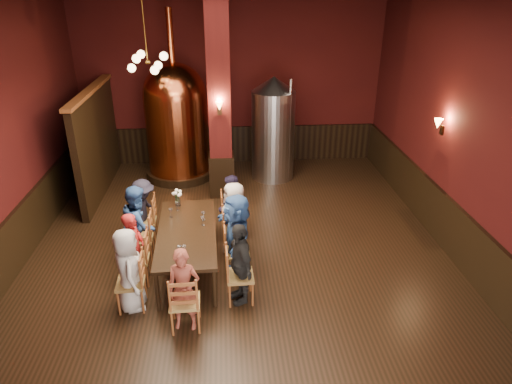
{
  "coord_description": "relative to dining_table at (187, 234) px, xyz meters",
  "views": [
    {
      "loc": [
        -0.21,
        -7.22,
        4.72
      ],
      "look_at": [
        0.33,
        0.2,
        1.23
      ],
      "focal_mm": 32.0,
      "sensor_mm": 36.0,
      "label": 1
    }
  ],
  "objects": [
    {
      "name": "partition",
      "position": [
        -2.28,
        3.49,
        0.51
      ],
      "size": [
        0.22,
        3.5,
        2.4
      ],
      "primitive_type": "cube",
      "color": "black",
      "rests_on": "ground"
    },
    {
      "name": "chair_4",
      "position": [
        0.88,
        -0.97,
        -0.23
      ],
      "size": [
        0.48,
        0.48,
        0.92
      ],
      "primitive_type": null,
      "rotation": [
        0.0,
        0.0,
        1.61
      ],
      "color": "brown",
      "rests_on": "ground"
    },
    {
      "name": "chair_5",
      "position": [
        0.86,
        -0.3,
        -0.23
      ],
      "size": [
        0.48,
        0.48,
        0.92
      ],
      "primitive_type": null,
      "rotation": [
        0.0,
        0.0,
        1.61
      ],
      "color": "brown",
      "rests_on": "ground"
    },
    {
      "name": "column",
      "position": [
        0.62,
        3.09,
        1.56
      ],
      "size": [
        0.58,
        0.58,
        4.5
      ],
      "primitive_type": "cube",
      "color": "#420F0E",
      "rests_on": "ground"
    },
    {
      "name": "steel_vessel",
      "position": [
        1.93,
        4.02,
        0.61
      ],
      "size": [
        1.08,
        1.08,
        2.6
      ],
      "rotation": [
        0.0,
        0.0,
        0.01
      ],
      "color": "#B2B2B7",
      "rests_on": "ground"
    },
    {
      "name": "wainscot_right",
      "position": [
        4.88,
        0.29,
        -0.19
      ],
      "size": [
        0.08,
        9.9,
        1.0
      ],
      "primitive_type": "cube",
      "color": "black",
      "rests_on": "ground"
    },
    {
      "name": "wine_glass_1",
      "position": [
        0.02,
        -0.76,
        0.15
      ],
      "size": [
        0.07,
        0.07,
        0.17
      ],
      "primitive_type": null,
      "color": "white",
      "rests_on": "dining_table"
    },
    {
      "name": "wine_glass_4",
      "position": [
        -0.32,
        0.53,
        0.15
      ],
      "size": [
        0.07,
        0.07,
        0.17
      ],
      "primitive_type": null,
      "color": "white",
      "rests_on": "dining_table"
    },
    {
      "name": "wainscot_left",
      "position": [
        -3.04,
        0.29,
        -0.19
      ],
      "size": [
        0.08,
        9.9,
        1.0
      ],
      "primitive_type": "cube",
      "color": "black",
      "rests_on": "ground"
    },
    {
      "name": "chair_7",
      "position": [
        0.81,
        1.03,
        -0.23
      ],
      "size": [
        0.48,
        0.48,
        0.92
      ],
      "primitive_type": null,
      "rotation": [
        0.0,
        0.0,
        1.61
      ],
      "color": "brown",
      "rests_on": "ground"
    },
    {
      "name": "dining_table",
      "position": [
        0.0,
        0.0,
        0.0
      ],
      "size": [
        1.08,
        2.43,
        0.75
      ],
      "rotation": [
        0.0,
        0.0,
        0.04
      ],
      "color": "black",
      "rests_on": "ground"
    },
    {
      "name": "chair_8",
      "position": [
        0.05,
        -1.55,
        -0.23
      ],
      "size": [
        0.48,
        0.48,
        0.92
      ],
      "primitive_type": null,
      "rotation": [
        0.0,
        0.0,
        3.18
      ],
      "color": "brown",
      "rests_on": "ground"
    },
    {
      "name": "chair_0",
      "position": [
        -0.81,
        -1.03,
        -0.23
      ],
      "size": [
        0.48,
        0.48,
        0.92
      ],
      "primitive_type": null,
      "rotation": [
        0.0,
        0.0,
        -1.54
      ],
      "color": "brown",
      "rests_on": "ground"
    },
    {
      "name": "person_8",
      "position": [
        0.05,
        -1.55,
        -0.03
      ],
      "size": [
        0.51,
        0.37,
        1.32
      ],
      "primitive_type": "imported",
      "rotation": [
        0.0,
        0.0,
        6.17
      ],
      "color": "brown",
      "rests_on": "ground"
    },
    {
      "name": "rose_vase",
      "position": [
        -0.23,
        0.99,
        0.28
      ],
      "size": [
        0.2,
        0.2,
        0.34
      ],
      "color": "white",
      "rests_on": "dining_table"
    },
    {
      "name": "wine_glass_2",
      "position": [
        -0.22,
        0.79,
        0.15
      ],
      "size": [
        0.07,
        0.07,
        0.17
      ],
      "primitive_type": null,
      "color": "white",
      "rests_on": "dining_table"
    },
    {
      "name": "chair_1",
      "position": [
        -0.84,
        -0.36,
        -0.23
      ],
      "size": [
        0.48,
        0.48,
        0.92
      ],
      "primitive_type": null,
      "rotation": [
        0.0,
        0.0,
        -1.54
      ],
      "color": "brown",
      "rests_on": "ground"
    },
    {
      "name": "chair_3",
      "position": [
        -0.88,
        0.97,
        -0.23
      ],
      "size": [
        0.48,
        0.48,
        0.92
      ],
      "primitive_type": null,
      "rotation": [
        0.0,
        0.0,
        -1.54
      ],
      "color": "brown",
      "rests_on": "ground"
    },
    {
      "name": "person_3",
      "position": [
        -0.88,
        0.97,
        -0.03
      ],
      "size": [
        0.7,
        0.95,
        1.31
      ],
      "primitive_type": "imported",
      "rotation": [
        0.0,
        0.0,
        1.29
      ],
      "color": "black",
      "rests_on": "ground"
    },
    {
      "name": "pendant_cluster",
      "position": [
        -0.88,
        3.19,
        2.41
      ],
      "size": [
        0.9,
        0.9,
        1.7
      ],
      "primitive_type": null,
      "color": "#A57226",
      "rests_on": "room"
    },
    {
      "name": "person_2",
      "position": [
        -0.86,
        0.3,
        0.06
      ],
      "size": [
        0.42,
        0.75,
        1.49
      ],
      "primitive_type": "imported",
      "rotation": [
        0.0,
        0.0,
        1.67
      ],
      "color": "#2A4E8D",
      "rests_on": "ground"
    },
    {
      "name": "sconce_column",
      "position": [
        0.62,
        2.79,
        1.51
      ],
      "size": [
        0.2,
        0.2,
        0.36
      ],
      "primitive_type": null,
      "rotation": [
        0.0,
        0.0,
        3.14
      ],
      "color": "black",
      "rests_on": "column"
    },
    {
      "name": "room",
      "position": [
        0.92,
        0.29,
        1.56
      ],
      "size": [
        10.0,
        10.02,
        4.5
      ],
      "color": "black",
      "rests_on": "ground"
    },
    {
      "name": "chair_6",
      "position": [
        0.84,
        0.36,
        -0.23
      ],
      "size": [
        0.48,
        0.48,
        0.92
      ],
      "primitive_type": null,
      "rotation": [
        0.0,
        0.0,
        1.61
      ],
      "color": "brown",
      "rests_on": "ground"
    },
    {
      "name": "chair_2",
      "position": [
        -0.86,
        0.3,
        -0.23
      ],
      "size": [
        0.48,
        0.48,
        0.92
      ],
      "primitive_type": null,
      "rotation": [
        0.0,
        0.0,
        -1.54
      ],
      "color": "brown",
      "rests_on": "ground"
    },
    {
      "name": "person_1",
      "position": [
        -0.84,
        -0.36,
        -0.04
      ],
      "size": [
        0.37,
        0.51,
        1.3
      ],
      "primitive_type": "imported",
      "rotation": [
        0.0,
        0.0,
        1.44
      ],
      "color": "#A21B1B",
      "rests_on": "ground"
    },
    {
      "name": "person_4",
      "position": [
        0.88,
        -0.97,
        0.01
      ],
      "size": [
        0.58,
        0.88,
        1.39
      ],
      "primitive_type": "imported",
      "rotation": [
        0.0,
        0.0,
        5.03
      ],
      "color": "black",
      "rests_on": "ground"
    },
    {
      "name": "wainscot_back",
      "position": [
        0.92,
        5.25,
        -0.19
      ],
      "size": [
        7.9,
        0.08,
        1.0
      ],
      "primitive_type": "cube",
      "color": "black",
      "rests_on": "ground"
    },
    {
      "name": "sconce_wall",
      "position": [
        4.82,
        1.09,
        1.51
      ],
      "size": [
        0.2,
        0.2,
        0.36
      ],
      "primitive_type": null,
      "rotation": [
        0.0,
        0.0,
        1.57
      ],
      "color": "black",
      "rests_on": "room"
    },
    {
      "name": "copper_kettle",
      "position": [
        -0.48,
        4.27,
        0.82
      ],
      "size": [
        1.8,
        1.8,
        4.14
      ],
      "rotation": [
        0.0,
        0.0,
        -0.17
      ],
      "color": "black",
      "rests_on": "ground"
    },
    {
      "name": "person_0",
      "position": [
        -0.81,
        -1.03,
        0.0
      ],
      "size": [
        0.59,
        0.76,
        1.38
      ],
      "primitive_type": "imported",
      "rotation": [
        0.0,
        0.0,
        1.81
      ],
      "color": "#BCBCBC",
      "rests_on": "ground"
    },
    {
      "name": "wine_glass_0",
      "position": [
        -0.06,
        -0.77,
        0.15
      ],
      "size": [
        0.07,
        0.07,
        0.17
      ],
      "primitive_type": null,
      "color": "white",
      "rests_on": "dining_table"
    },
    {
      "name": "wine_glass_5",
      "position": [
        0.28,
        0.18,
        0.15
      ],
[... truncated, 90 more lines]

